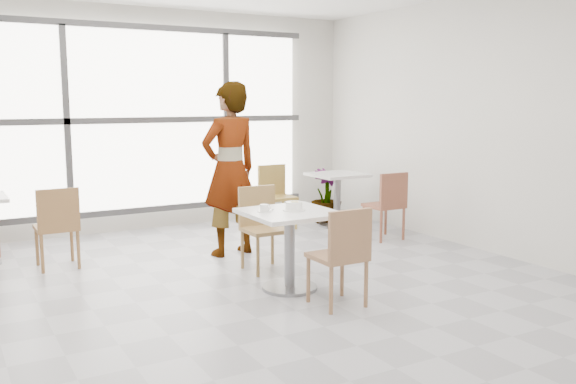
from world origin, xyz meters
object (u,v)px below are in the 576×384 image
chair_far (262,222)px  person (230,169)px  bg_table_right (337,192)px  chair_near (343,251)px  coffee_cup (265,208)px  bg_chair_left_near (57,222)px  bg_chair_right_near (388,201)px  plant_right (326,196)px  oatmeal_bowl (294,206)px  bg_chair_right_far (275,192)px  main_table (290,235)px

chair_far → person: person is taller
chair_far → person: (-0.03, 0.72, 0.49)m
bg_table_right → chair_near: bearing=-123.5°
coffee_cup → bg_chair_left_near: 2.34m
coffee_cup → person: size_ratio=0.08×
chair_near → coffee_cup: chair_near is taller
bg_chair_right_near → plant_right: (-0.06, 1.32, -0.11)m
oatmeal_bowl → plant_right: (1.99, 2.48, -0.40)m
bg_chair_right_near → bg_chair_right_far: (-0.86, 1.40, 0.00)m
oatmeal_bowl → bg_table_right: bearing=47.9°
chair_far → coffee_cup: 0.81m
bg_table_right → plant_right: plant_right is taller
coffee_cup → main_table: bearing=-19.1°
coffee_cup → plant_right: 3.33m
person → oatmeal_bowl: bearing=79.0°
main_table → bg_chair_right_near: bg_chair_right_near is taller
chair_far → coffee_cup: chair_far is taller
main_table → chair_near: size_ratio=0.92×
person → bg_chair_right_near: 2.12m
coffee_cup → person: (0.29, 1.41, 0.21)m
main_table → chair_near: bearing=-78.7°
chair_near → bg_chair_right_far: bearing=-109.0°
person → coffee_cup: bearing=68.2°
bg_table_right → bg_chair_left_near: 3.83m
bg_chair_left_near → bg_chair_right_far: size_ratio=1.00×
main_table → plant_right: plant_right is taller
oatmeal_bowl → person: bearing=89.1°
chair_near → plant_right: bearing=-121.2°
bg_chair_left_near → bg_table_right: bearing=-174.0°
chair_far → person: size_ratio=0.44×
oatmeal_bowl → bg_chair_right_near: 2.38m
bg_chair_right_far → person: bearing=-137.4°
oatmeal_bowl → bg_table_right: oatmeal_bowl is taller
person → plant_right: person is taller
chair_far → bg_table_right: size_ratio=1.16×
bg_chair_left_near → oatmeal_bowl: bearing=135.0°
bg_chair_right_far → plant_right: bearing=-6.0°
chair_near → oatmeal_bowl: (-0.09, 0.67, 0.29)m
main_table → bg_chair_left_near: bg_chair_left_near is taller
chair_near → bg_chair_right_far: size_ratio=1.00×
oatmeal_bowl → bg_chair_left_near: (-1.81, 1.81, -0.29)m
oatmeal_bowl → main_table: bearing=-180.0°
coffee_cup → plant_right: size_ratio=0.20×
bg_table_right → plant_right: bearing=90.9°
bg_table_right → bg_chair_right_near: bearing=-86.7°
chair_far → coffee_cup: (-0.32, -0.69, 0.28)m
chair_far → bg_chair_left_near: 2.14m
main_table → person: (0.07, 1.48, 0.46)m
coffee_cup → bg_chair_left_near: size_ratio=0.18×
main_table → bg_table_right: size_ratio=1.07×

